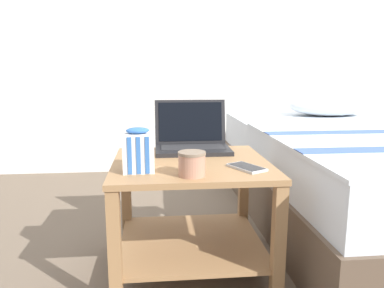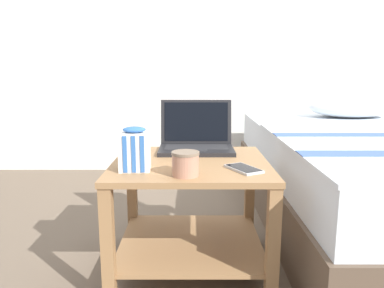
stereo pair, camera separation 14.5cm
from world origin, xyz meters
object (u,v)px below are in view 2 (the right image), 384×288
mug_front_left (187,162)px  cell_phone (245,169)px  laptop (198,140)px  snack_bag (136,150)px

mug_front_left → cell_phone: size_ratio=0.79×
laptop → snack_bag: laptop is taller
cell_phone → laptop: bearing=115.9°
laptop → mug_front_left: laptop is taller
laptop → mug_front_left: size_ratio=2.51×
laptop → snack_bag: (-0.23, -0.35, 0.03)m
laptop → snack_bag: size_ratio=2.08×
laptop → mug_front_left: (-0.04, -0.42, 0.00)m
laptop → cell_phone: (0.17, -0.35, -0.04)m
snack_bag → cell_phone: bearing=-0.7°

